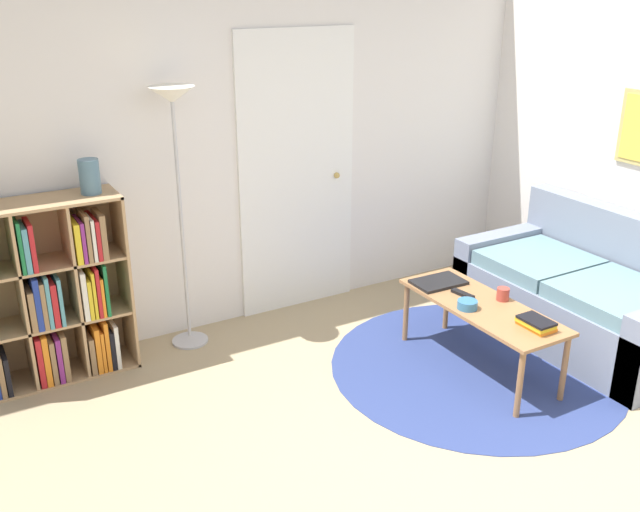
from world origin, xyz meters
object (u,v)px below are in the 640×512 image
Objects in this scene: couch at (587,297)px; vase_on_shelf at (90,177)px; laptop at (438,282)px; bowl at (467,305)px; coffee_table at (481,311)px; cup at (503,294)px; bookshelf at (45,299)px; floor_lamp at (175,133)px.

vase_on_shelf is at bearing 156.92° from couch.
laptop is 2.80× the size of bowl.
laptop is at bearing 158.01° from couch.
laptop is 2.30m from vase_on_shelf.
couch is 7.85× the size of vase_on_shelf.
vase_on_shelf is at bearing 148.07° from coffee_table.
coffee_table is 2.52m from vase_on_shelf.
vase_on_shelf reaches higher than cup.
coffee_table is at bearing -27.84° from bookshelf.
bookshelf is 2.68m from coffee_table.
vase_on_shelf is (-1.98, 0.87, 0.78)m from laptop.
laptop is (-0.03, 0.39, 0.06)m from coffee_table.
bowl is (2.24, -1.25, -0.06)m from bookshelf.
couch reaches higher than laptop.
bookshelf is 2.82m from cup.
couch reaches higher than coffee_table.
coffee_table is at bearing -40.50° from floor_lamp.
bowl is 0.59× the size of vase_on_shelf.
cup is (0.28, -0.02, 0.01)m from bowl.
bookshelf is at bearing 159.22° from couch.
floor_lamp is 1.51× the size of coffee_table.
bowl is 0.28m from cup.
bowl is 2.40m from vase_on_shelf.
floor_lamp is at bearing 0.39° from vase_on_shelf.
bowl reaches higher than laptop.
bowl is (-0.12, -0.00, 0.08)m from coffee_table.
floor_lamp is 1.95m from laptop.
cup is (1.63, -1.28, -0.96)m from floor_lamp.
cup is (2.52, -1.27, -0.04)m from bookshelf.
vase_on_shelf is at bearing 149.57° from cup.
floor_lamp is at bearing 152.42° from couch.
cup is at bearing -179.65° from couch.
vase_on_shelf reaches higher than couch.
laptop is 0.45m from cup.
couch is 13.21× the size of bowl.
floor_lamp is 2.09m from bowl.
couch is at bearing -27.58° from floor_lamp.
vase_on_shelf is (0.35, 0.01, 0.71)m from bookshelf.
laptop is at bearing 114.47° from cup.
bowl is (-0.09, -0.39, 0.02)m from laptop.
bookshelf is at bearing -179.17° from vase_on_shelf.
vase_on_shelf is (-1.89, 1.26, 0.77)m from bowl.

